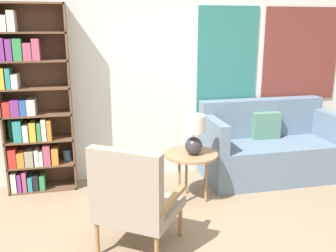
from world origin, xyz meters
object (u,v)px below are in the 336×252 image
Objects in this scene: couch at (268,149)px; side_table at (191,158)px; bookshelf at (30,107)px; armchair at (133,198)px; table_lamp at (194,132)px.

couch reaches higher than side_table.
bookshelf is 3.64× the size of side_table.
bookshelf is 1.88m from armchair.
table_lamp is at bearing -23.46° from bookshelf.
bookshelf is at bearing 157.59° from side_table.
bookshelf is 4.92× the size of table_lamp.
armchair is 1.16m from table_lamp.
table_lamp is (0.01, -0.04, 0.30)m from side_table.
couch is (2.85, -0.23, -0.63)m from bookshelf.
couch is 1.26m from side_table.
bookshelf reaches higher than armchair.
table_lamp is (1.70, -0.74, -0.20)m from bookshelf.
table_lamp is at bearing -70.83° from side_table.
bookshelf reaches higher than side_table.
bookshelf is 1.89m from side_table.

